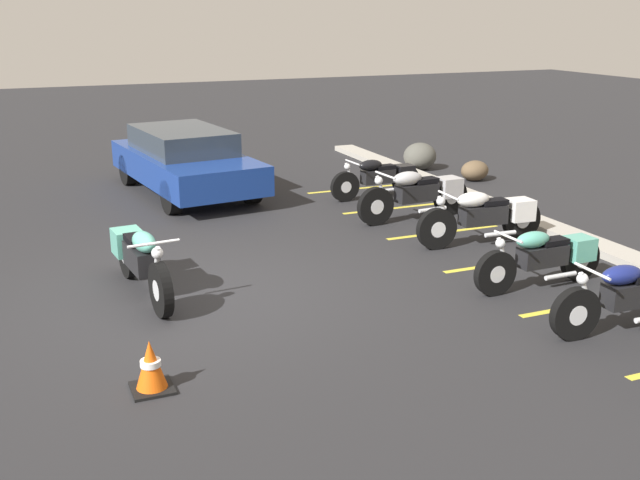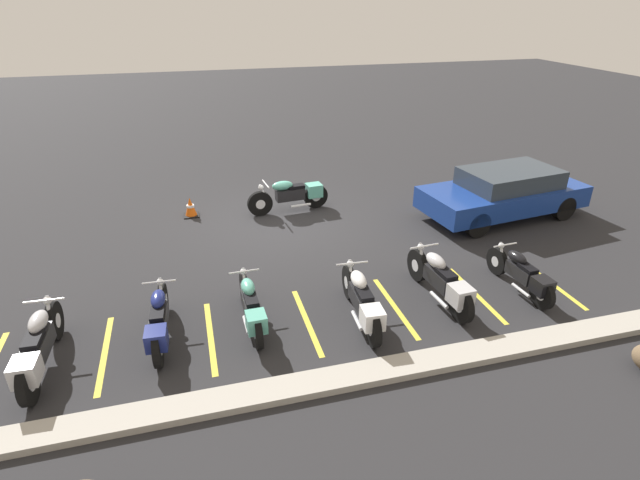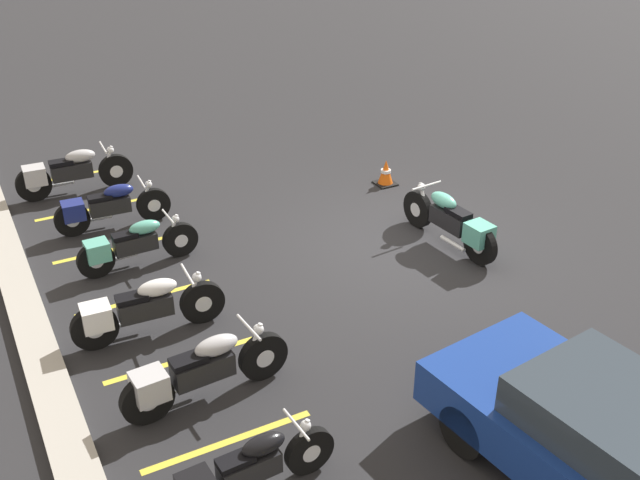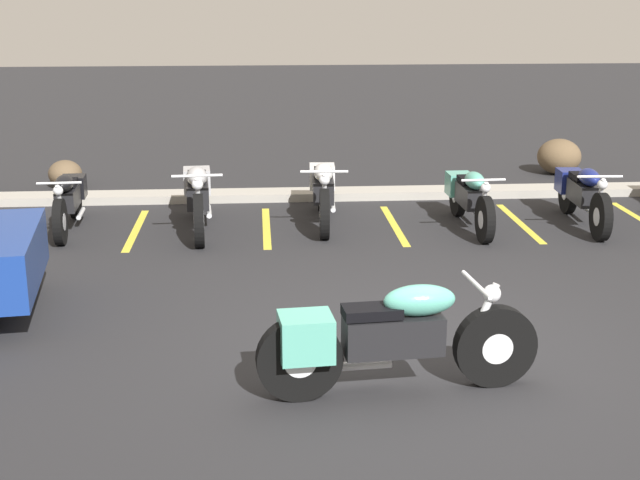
{
  "view_description": "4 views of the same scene",
  "coord_description": "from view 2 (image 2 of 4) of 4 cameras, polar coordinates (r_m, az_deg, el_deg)",
  "views": [
    {
      "loc": [
        8.87,
        -2.1,
        3.51
      ],
      "look_at": [
        1.23,
        1.1,
        0.97
      ],
      "focal_mm": 42.0,
      "sensor_mm": 36.0,
      "label": 1
    },
    {
      "loc": [
        2.14,
        11.64,
        5.32
      ],
      "look_at": [
        -0.29,
        2.7,
        0.75
      ],
      "focal_mm": 28.0,
      "sensor_mm": 36.0,
      "label": 2
    },
    {
      "loc": [
        -9.28,
        6.47,
        6.28
      ],
      "look_at": [
        -0.49,
        1.83,
        0.79
      ],
      "focal_mm": 42.0,
      "sensor_mm": 36.0,
      "label": 3
    },
    {
      "loc": [
        -1.41,
        -7.1,
        3.09
      ],
      "look_at": [
        -0.8,
        1.4,
        0.66
      ],
      "focal_mm": 50.0,
      "sensor_mm": 36.0,
      "label": 4
    }
  ],
  "objects": [
    {
      "name": "stall_line_0",
      "position": [
        11.33,
        24.83,
        -4.41
      ],
      "size": [
        0.1,
        2.1,
        0.0
      ],
      "primitive_type": "cube",
      "color": "gold",
      "rests_on": "ground"
    },
    {
      "name": "stall_line_2",
      "position": [
        9.63,
        8.57,
        -7.59
      ],
      "size": [
        0.1,
        2.1,
        0.0
      ],
      "primitive_type": "cube",
      "color": "gold",
      "rests_on": "ground"
    },
    {
      "name": "stall_line_5",
      "position": [
        9.16,
        -23.4,
        -11.8
      ],
      "size": [
        0.1,
        2.1,
        0.0
      ],
      "primitive_type": "cube",
      "color": "gold",
      "rests_on": "ground"
    },
    {
      "name": "car_blue",
      "position": [
        13.96,
        20.31,
        5.17
      ],
      "size": [
        4.49,
        2.31,
        1.29
      ],
      "rotation": [
        0.0,
        0.0,
        0.12
      ],
      "color": "black",
      "rests_on": "ground"
    },
    {
      "name": "stall_line_3",
      "position": [
        9.16,
        -1.5,
        -9.25
      ],
      "size": [
        0.1,
        2.1,
        0.0
      ],
      "primitive_type": "cube",
      "color": "gold",
      "rests_on": "ground"
    },
    {
      "name": "parked_bike_2",
      "position": [
        8.92,
        4.82,
        -6.93
      ],
      "size": [
        0.61,
        2.17,
        0.85
      ],
      "rotation": [
        0.0,
        0.0,
        -1.62
      ],
      "color": "black",
      "rests_on": "ground"
    },
    {
      "name": "parked_bike_4",
      "position": [
        8.86,
        -17.9,
        -8.71
      ],
      "size": [
        0.57,
        2.05,
        0.8
      ],
      "rotation": [
        0.0,
        0.0,
        -1.62
      ],
      "color": "black",
      "rests_on": "ground"
    },
    {
      "name": "parked_bike_3",
      "position": [
        8.89,
        -7.9,
        -7.51
      ],
      "size": [
        0.56,
        2.0,
        0.79
      ],
      "rotation": [
        0.0,
        0.0,
        -1.55
      ],
      "color": "black",
      "rests_on": "ground"
    },
    {
      "name": "stall_line_1",
      "position": [
        10.38,
        17.39,
        -5.93
      ],
      "size": [
        0.1,
        2.1,
        0.0
      ],
      "primitive_type": "cube",
      "color": "gold",
      "rests_on": "ground"
    },
    {
      "name": "stall_line_4",
      "position": [
        8.99,
        -12.4,
        -10.72
      ],
      "size": [
        0.1,
        2.1,
        0.0
      ],
      "primitive_type": "cube",
      "color": "gold",
      "rests_on": "ground"
    },
    {
      "name": "parked_bike_1",
      "position": [
        9.72,
        13.73,
        -4.54
      ],
      "size": [
        0.62,
        2.23,
        0.88
      ],
      "rotation": [
        0.0,
        0.0,
        -1.5
      ],
      "color": "black",
      "rests_on": "ground"
    },
    {
      "name": "motorcycle_teal_featured",
      "position": [
        13.52,
        -3.18,
        5.2
      ],
      "size": [
        2.25,
        0.64,
        0.88
      ],
      "rotation": [
        0.0,
        0.0,
        0.09
      ],
      "color": "black",
      "rests_on": "ground"
    },
    {
      "name": "parked_bike_5",
      "position": [
        8.94,
        -29.52,
        -10.59
      ],
      "size": [
        0.62,
        2.22,
        0.87
      ],
      "rotation": [
        0.0,
        0.0,
        -1.61
      ],
      "color": "black",
      "rests_on": "ground"
    },
    {
      "name": "traffic_cone",
      "position": [
        13.71,
        -14.58,
        3.62
      ],
      "size": [
        0.4,
        0.4,
        0.52
      ],
      "color": "black",
      "rests_on": "ground"
    },
    {
      "name": "ground",
      "position": [
        12.97,
        -4.39,
        1.97
      ],
      "size": [
        60.0,
        60.0,
        0.0
      ],
      "primitive_type": "plane",
      "color": "#262628"
    },
    {
      "name": "concrete_curb",
      "position": [
        7.97,
        4.45,
        -15.16
      ],
      "size": [
        18.0,
        0.5,
        0.12
      ],
      "primitive_type": "cube",
      "color": "#A8A399",
      "rests_on": "ground"
    },
    {
      "name": "parked_bike_0",
      "position": [
        10.55,
        22.15,
        -3.63
      ],
      "size": [
        0.55,
        1.95,
        0.77
      ],
      "rotation": [
        0.0,
        0.0,
        -1.51
      ],
      "color": "black",
      "rests_on": "ground"
    }
  ]
}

